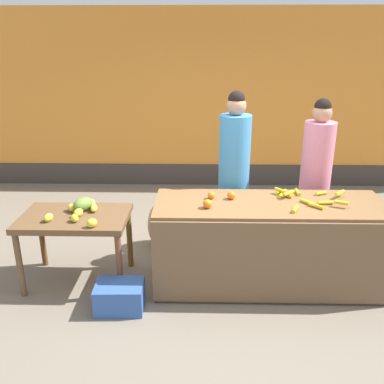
{
  "coord_description": "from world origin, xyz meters",
  "views": [
    {
      "loc": [
        -0.29,
        -3.71,
        2.36
      ],
      "look_at": [
        -0.38,
        0.15,
        0.93
      ],
      "focal_mm": 38.46,
      "sensor_mm": 36.0,
      "label": 1
    }
  ],
  "objects_px": {
    "produce_sack": "(161,224)",
    "vendor_woman_pink_shirt": "(315,178)",
    "vendor_woman_blue_shirt": "(234,176)",
    "produce_crate": "(120,296)"
  },
  "relations": [
    {
      "from": "vendor_woman_blue_shirt",
      "to": "produce_sack",
      "type": "height_order",
      "value": "vendor_woman_blue_shirt"
    },
    {
      "from": "produce_crate",
      "to": "produce_sack",
      "type": "xyz_separation_m",
      "value": [
        0.27,
        1.27,
        0.15
      ]
    },
    {
      "from": "vendor_woman_pink_shirt",
      "to": "produce_crate",
      "type": "xyz_separation_m",
      "value": [
        -2.03,
        -1.2,
        -0.77
      ]
    },
    {
      "from": "produce_sack",
      "to": "vendor_woman_pink_shirt",
      "type": "bearing_deg",
      "value": -2.1
    },
    {
      "from": "vendor_woman_blue_shirt",
      "to": "produce_sack",
      "type": "distance_m",
      "value": 1.08
    },
    {
      "from": "vendor_woman_blue_shirt",
      "to": "vendor_woman_pink_shirt",
      "type": "bearing_deg",
      "value": 5.22
    },
    {
      "from": "vendor_woman_blue_shirt",
      "to": "vendor_woman_pink_shirt",
      "type": "relative_size",
      "value": 1.05
    },
    {
      "from": "vendor_woman_blue_shirt",
      "to": "vendor_woman_pink_shirt",
      "type": "distance_m",
      "value": 0.93
    },
    {
      "from": "produce_crate",
      "to": "produce_sack",
      "type": "height_order",
      "value": "produce_sack"
    },
    {
      "from": "vendor_woman_blue_shirt",
      "to": "produce_crate",
      "type": "relative_size",
      "value": 4.26
    }
  ]
}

